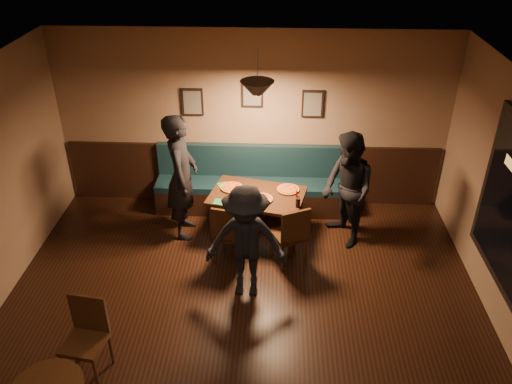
% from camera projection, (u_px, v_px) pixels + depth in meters
% --- Properties ---
extents(floor, '(7.00, 7.00, 0.00)m').
position_uv_depth(floor, '(237.00, 365.00, 5.66)').
color(floor, black).
rests_on(floor, ground).
extents(ceiling, '(7.00, 7.00, 0.00)m').
position_uv_depth(ceiling, '(231.00, 129.00, 4.23)').
color(ceiling, silver).
rests_on(ceiling, ground).
extents(wall_back, '(6.00, 0.00, 6.00)m').
position_uv_depth(wall_back, '(252.00, 121.00, 7.96)').
color(wall_back, '#8C704F').
rests_on(wall_back, ground).
extents(wainscot, '(5.88, 0.06, 1.00)m').
position_uv_depth(wainscot, '(253.00, 173.00, 8.39)').
color(wainscot, black).
rests_on(wainscot, ground).
extents(booth_bench, '(3.00, 0.60, 1.00)m').
position_uv_depth(booth_bench, '(252.00, 182.00, 8.16)').
color(booth_bench, '#0F232D').
rests_on(booth_bench, ground).
extents(picture_left, '(0.32, 0.04, 0.42)m').
position_uv_depth(picture_left, '(193.00, 102.00, 7.81)').
color(picture_left, black).
rests_on(picture_left, wall_back).
extents(picture_center, '(0.32, 0.04, 0.42)m').
position_uv_depth(picture_center, '(252.00, 93.00, 7.70)').
color(picture_center, black).
rests_on(picture_center, wall_back).
extents(picture_right, '(0.32, 0.04, 0.42)m').
position_uv_depth(picture_right, '(312.00, 104.00, 7.74)').
color(picture_right, black).
rests_on(picture_right, wall_back).
extents(pendant_lamp, '(0.44, 0.44, 0.25)m').
position_uv_depth(pendant_lamp, '(257.00, 91.00, 6.63)').
color(pendant_lamp, black).
rests_on(pendant_lamp, ceiling).
extents(dining_table, '(1.47, 1.12, 0.70)m').
position_uv_depth(dining_table, '(257.00, 215.00, 7.60)').
color(dining_table, '#311E0D').
rests_on(dining_table, floor).
extents(chair_near_left, '(0.48, 0.48, 0.92)m').
position_uv_depth(chair_near_left, '(231.00, 232.00, 7.05)').
color(chair_near_left, black).
rests_on(chair_near_left, floor).
extents(chair_near_right, '(0.54, 0.54, 0.92)m').
position_uv_depth(chair_near_right, '(289.00, 234.00, 7.00)').
color(chair_near_right, black).
rests_on(chair_near_right, floor).
extents(diner_left, '(0.48, 0.71, 1.89)m').
position_uv_depth(diner_left, '(182.00, 177.00, 7.37)').
color(diner_left, black).
rests_on(diner_left, floor).
extents(diner_right, '(0.92, 1.01, 1.69)m').
position_uv_depth(diner_right, '(347.00, 190.00, 7.25)').
color(diner_right, black).
rests_on(diner_right, floor).
extents(diner_front, '(1.02, 0.62, 1.54)m').
position_uv_depth(diner_front, '(246.00, 243.00, 6.31)').
color(diner_front, black).
rests_on(diner_front, floor).
extents(pizza_a, '(0.42, 0.42, 0.04)m').
position_uv_depth(pizza_a, '(232.00, 187.00, 7.55)').
color(pizza_a, gold).
rests_on(pizza_a, dining_table).
extents(pizza_b, '(0.36, 0.36, 0.04)m').
position_uv_depth(pizza_b, '(261.00, 199.00, 7.28)').
color(pizza_b, '#BF8C24').
rests_on(pizza_b, dining_table).
extents(pizza_c, '(0.38, 0.38, 0.04)m').
position_uv_depth(pizza_c, '(288.00, 189.00, 7.51)').
color(pizza_c, gold).
rests_on(pizza_c, dining_table).
extents(soda_glass, '(0.08, 0.08, 0.14)m').
position_uv_depth(soda_glass, '(298.00, 203.00, 7.10)').
color(soda_glass, black).
rests_on(soda_glass, dining_table).
extents(tabasco_bottle, '(0.03, 0.03, 0.11)m').
position_uv_depth(tabasco_bottle, '(297.00, 193.00, 7.33)').
color(tabasco_bottle, '#A90705').
rests_on(tabasco_bottle, dining_table).
extents(napkin_a, '(0.18, 0.18, 0.01)m').
position_uv_depth(napkin_a, '(222.00, 185.00, 7.65)').
color(napkin_a, '#1D6E34').
rests_on(napkin_a, dining_table).
extents(napkin_b, '(0.17, 0.17, 0.01)m').
position_uv_depth(napkin_b, '(219.00, 202.00, 7.24)').
color(napkin_b, '#1D6C36').
rests_on(napkin_b, dining_table).
extents(cutlery_set, '(0.18, 0.02, 0.00)m').
position_uv_depth(cutlery_set, '(251.00, 208.00, 7.11)').
color(cutlery_set, silver).
rests_on(cutlery_set, dining_table).
extents(cafe_chair_far, '(0.47, 0.47, 0.92)m').
position_uv_depth(cafe_chair_far, '(84.00, 342.00, 5.34)').
color(cafe_chair_far, black).
rests_on(cafe_chair_far, floor).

